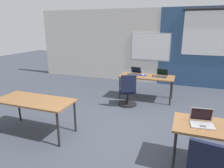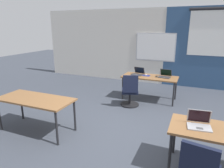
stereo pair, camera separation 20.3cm
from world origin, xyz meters
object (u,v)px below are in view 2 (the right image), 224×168
(desk_near_left, at_px, (35,101))
(chair_far_left, at_px, (130,93))
(laptop_near_right_inner, at_px, (199,123))
(laptop_far_right, at_px, (165,76))
(mouse_far_right, at_px, (156,76))
(laptop_far_left, at_px, (138,73))
(mouse_far_left, at_px, (146,75))
(desk_far_center, at_px, (150,78))

(desk_near_left, relative_size, chair_far_left, 1.74)
(laptop_near_right_inner, relative_size, laptop_far_right, 1.00)
(desk_near_left, xyz_separation_m, laptop_near_right_inner, (3.11, 0.01, 0.11))
(desk_near_left, height_order, chair_far_left, chair_far_left)
(desk_near_left, relative_size, mouse_far_right, 14.25)
(desk_near_left, distance_m, laptop_far_left, 3.20)
(mouse_far_right, height_order, laptop_far_left, laptop_far_left)
(desk_near_left, bearing_deg, mouse_far_left, 60.30)
(desk_near_left, relative_size, laptop_far_right, 4.42)
(laptop_far_right, bearing_deg, desk_near_left, -120.93)
(laptop_far_right, bearing_deg, desk_far_center, -163.65)
(desk_near_left, distance_m, laptop_far_right, 3.61)
(desk_near_left, distance_m, chair_far_left, 2.50)
(desk_far_center, distance_m, mouse_far_left, 0.16)
(desk_far_center, height_order, laptop_near_right_inner, laptop_near_right_inner)
(desk_far_center, xyz_separation_m, mouse_far_left, (-0.12, 0.05, 0.08))
(mouse_far_right, distance_m, chair_far_left, 1.00)
(laptop_far_right, distance_m, chair_far_left, 1.20)
(mouse_far_right, xyz_separation_m, mouse_far_left, (-0.32, 0.05, 0.00))
(laptop_near_right_inner, height_order, mouse_far_right, laptop_near_right_inner)
(laptop_near_right_inner, relative_size, chair_far_left, 0.39)
(laptop_far_right, distance_m, mouse_far_right, 0.24)
(laptop_far_right, bearing_deg, chair_far_left, -128.12)
(laptop_near_right_inner, xyz_separation_m, chair_far_left, (-1.72, 2.05, -0.39))
(desk_near_left, bearing_deg, laptop_near_right_inner, 0.18)
(desk_far_center, distance_m, mouse_far_right, 0.21)
(desk_far_center, bearing_deg, laptop_near_right_inner, -64.09)
(desk_near_left, height_order, mouse_far_left, mouse_far_left)
(laptop_far_right, distance_m, mouse_far_left, 0.55)
(laptop_far_left, height_order, chair_far_left, laptop_far_left)
(desk_near_left, height_order, laptop_far_right, laptop_far_right)
(desk_far_center, height_order, laptop_far_right, laptop_far_right)
(mouse_far_left, height_order, chair_far_left, chair_far_left)
(laptop_near_right_inner, height_order, mouse_far_left, laptop_near_right_inner)
(laptop_near_right_inner, relative_size, laptop_far_left, 0.95)
(laptop_far_left, bearing_deg, laptop_near_right_inner, -48.73)
(desk_far_center, distance_m, chair_far_left, 0.87)
(desk_far_center, bearing_deg, mouse_far_right, 0.36)
(mouse_far_right, bearing_deg, desk_near_left, -124.78)
(mouse_far_right, xyz_separation_m, laptop_far_left, (-0.59, 0.09, 0.03))
(laptop_far_right, height_order, mouse_far_right, laptop_far_right)
(mouse_far_right, bearing_deg, desk_far_center, -179.64)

